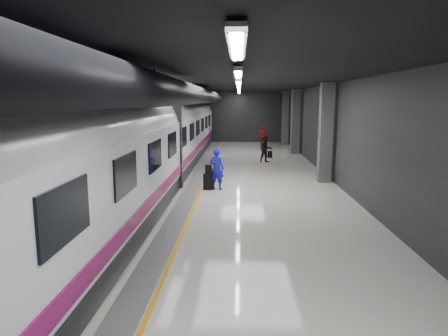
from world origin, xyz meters
TOP-DOWN VIEW (x-y plane):
  - ground at (0.00, 0.00)m, footprint 40.00×40.00m
  - platform_hall at (-0.29, 0.96)m, footprint 10.02×40.02m
  - train at (-3.25, -0.00)m, footprint 3.05×38.00m
  - traveler_main at (-0.30, 0.19)m, footprint 0.75×0.61m
  - suitcase_main at (-0.65, 0.16)m, footprint 0.46×0.36m
  - shoulder_bag at (-0.64, 0.15)m, footprint 0.30×0.18m
  - traveler_far_a at (2.26, 7.82)m, footprint 0.92×0.82m
  - traveler_far_b at (2.45, 14.46)m, footprint 1.17×0.84m
  - suitcase_far at (2.66, 9.76)m, footprint 0.32×0.22m

SIDE VIEW (x-z plane):
  - ground at x=0.00m, z-range 0.00..0.00m
  - suitcase_far at x=2.66m, z-range 0.00..0.45m
  - suitcase_main at x=-0.65m, z-range 0.00..0.67m
  - traveler_far_a at x=2.26m, z-range 0.00..1.58m
  - shoulder_bag at x=-0.64m, z-range 0.67..1.05m
  - traveler_main at x=-0.30m, z-range 0.00..1.75m
  - traveler_far_b at x=2.45m, z-range 0.00..1.84m
  - train at x=-3.25m, z-range 0.04..4.09m
  - platform_hall at x=-0.29m, z-range 1.28..5.79m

